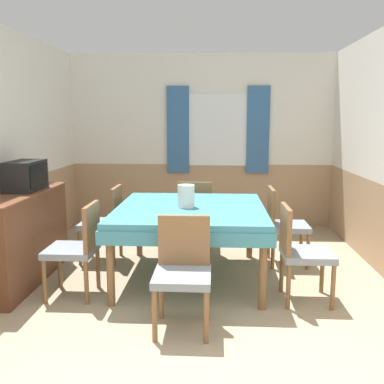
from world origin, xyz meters
TOP-DOWN VIEW (x-y plane):
  - wall_back at (0.02, 4.46)m, footprint 4.35×0.10m
  - wall_left at (-2.00, 2.22)m, footprint 0.05×4.84m
  - dining_table at (-0.03, 2.14)m, footprint 1.52×1.61m
  - chair_right_near at (0.98, 1.64)m, footprint 0.44×0.44m
  - chair_head_window at (-0.03, 3.21)m, footprint 0.44×0.44m
  - chair_right_far at (0.98, 2.65)m, footprint 0.44×0.44m
  - chair_head_near at (-0.03, 1.08)m, footprint 0.44×0.44m
  - chair_left_near at (-1.04, 1.64)m, footprint 0.44×0.44m
  - chair_left_far at (-1.04, 2.65)m, footprint 0.44×0.44m
  - sideboard at (-1.74, 1.96)m, footprint 0.46×1.49m
  - tv at (-1.71, 2.11)m, footprint 0.29×0.51m
  - vase at (-0.07, 2.12)m, footprint 0.17×0.17m

SIDE VIEW (x-z plane):
  - sideboard at x=-1.74m, z-range 0.01..0.92m
  - chair_right_near at x=0.98m, z-range 0.05..0.92m
  - chair_head_window at x=-0.03m, z-range 0.05..0.92m
  - chair_right_far at x=0.98m, z-range 0.05..0.92m
  - chair_head_near at x=-0.03m, z-range 0.05..0.92m
  - chair_left_near at x=-1.04m, z-range 0.05..0.92m
  - chair_left_far at x=-1.04m, z-range 0.05..0.92m
  - dining_table at x=-0.03m, z-range 0.28..1.04m
  - vase at x=-0.07m, z-range 0.76..0.98m
  - tv at x=-1.71m, z-range 0.92..1.22m
  - wall_left at x=-2.00m, z-range 0.00..2.60m
  - wall_back at x=0.02m, z-range 0.01..2.61m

